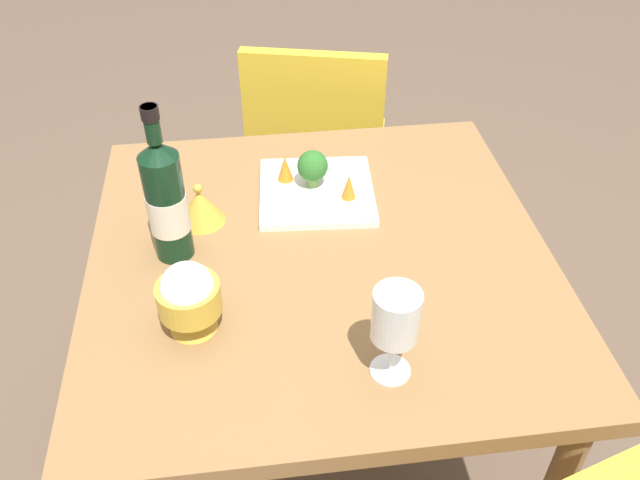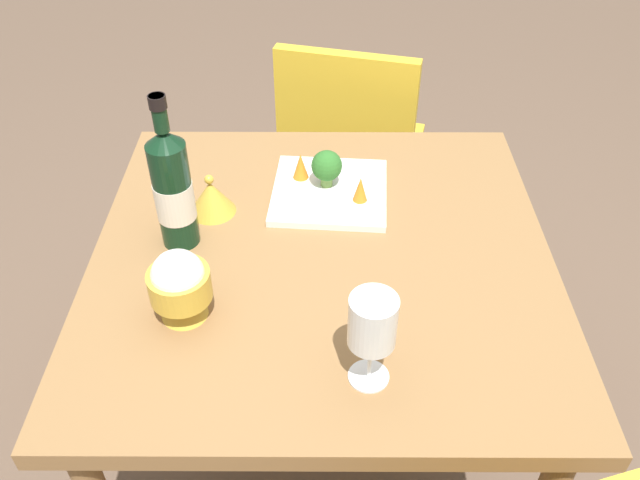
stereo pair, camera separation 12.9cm
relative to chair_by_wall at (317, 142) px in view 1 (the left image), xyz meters
The scene contains 11 objects.
ground_plane 0.91m from the chair_by_wall, 83.52° to the left, with size 8.00×8.00×0.00m, color brown.
dining_table 0.75m from the chair_by_wall, 83.52° to the left, with size 0.92×0.92×0.73m.
chair_by_wall is the anchor object (origin of this frame).
wine_bottle 0.86m from the chair_by_wall, 62.07° to the left, with size 0.08×0.08×0.33m.
wine_glass 1.09m from the chair_by_wall, 89.67° to the left, with size 0.08×0.08×0.18m.
rice_bowl 1.00m from the chair_by_wall, 69.93° to the left, with size 0.11×0.11×0.14m.
rice_bowl_lid 0.72m from the chair_by_wall, 62.05° to the left, with size 0.10×0.10×0.09m.
serving_plate 0.58m from the chair_by_wall, 83.01° to the left, with size 0.27×0.27×0.02m.
broccoli_floret 0.59m from the chair_by_wall, 82.09° to the left, with size 0.07×0.07×0.09m.
carrot_garnish_left 0.63m from the chair_by_wall, 89.88° to the left, with size 0.03×0.03×0.06m.
carrot_garnish_right 0.57m from the chair_by_wall, 75.15° to the left, with size 0.04×0.04×0.06m.
Camera 1 is at (0.13, 0.98, 1.60)m, focal length 36.85 mm.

